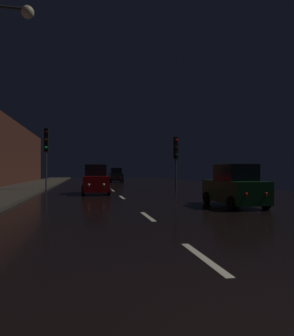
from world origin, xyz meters
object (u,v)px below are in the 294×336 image
Objects in this scene: traffic_light_far_left at (46,145)px; car_approaching_headlights at (95,180)px; traffic_light_far_right at (176,152)px; car_distant_taillights at (116,176)px; car_parked_right_near at (234,187)px.

traffic_light_far_left is 6.29m from car_approaching_headlights.
traffic_light_far_left is at bearing -101.49° from traffic_light_far_right.
car_approaching_headlights is 21.45m from car_distant_taillights.
traffic_light_far_left reaches higher than car_parked_right_near.
car_parked_right_near is at bearing -175.07° from car_distant_taillights.
car_approaching_headlights is 1.01× the size of car_distant_taillights.
car_parked_right_near is (9.99, -13.00, -2.86)m from traffic_light_far_left.
car_distant_taillights is at bearing 170.56° from car_approaching_headlights.
traffic_light_far_right reaches higher than car_distant_taillights.
traffic_light_far_left is (-10.79, 1.05, 0.46)m from traffic_light_far_right.
car_parked_right_near is (6.11, -8.91, -0.06)m from car_approaching_headlights.
car_distant_taillights is at bearing 159.97° from traffic_light_far_left.
car_approaching_headlights reaches higher than car_parked_right_near.
traffic_light_far_left reaches higher than car_distant_taillights.
traffic_light_far_left reaches higher than traffic_light_far_right.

